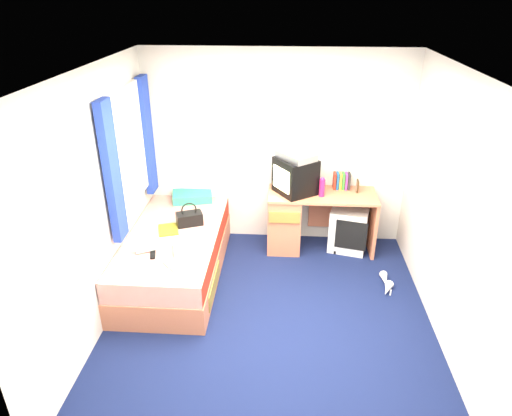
# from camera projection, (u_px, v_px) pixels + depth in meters

# --- Properties ---
(ground) EXTENTS (3.40, 3.40, 0.00)m
(ground) POSITION_uv_depth(u_px,v_px,m) (269.00, 318.00, 4.58)
(ground) COLOR #0C1438
(ground) RESTS_ON ground
(room_shell) EXTENTS (3.40, 3.40, 3.40)m
(room_shell) POSITION_uv_depth(u_px,v_px,m) (271.00, 185.00, 3.94)
(room_shell) COLOR white
(room_shell) RESTS_ON ground
(bed) EXTENTS (1.01, 2.00, 0.54)m
(bed) POSITION_uv_depth(u_px,v_px,m) (175.00, 254.00, 5.15)
(bed) COLOR #CB7654
(bed) RESTS_ON ground
(pillow) EXTENTS (0.54, 0.41, 0.11)m
(pillow) POSITION_uv_depth(u_px,v_px,m) (192.00, 196.00, 5.79)
(pillow) COLOR teal
(pillow) RESTS_ON bed
(desk) EXTENTS (1.30, 0.55, 0.75)m
(desk) POSITION_uv_depth(u_px,v_px,m) (298.00, 218.00, 5.67)
(desk) COLOR #CB7654
(desk) RESTS_ON ground
(storage_cube) EXTENTS (0.53, 0.53, 0.55)m
(storage_cube) POSITION_uv_depth(u_px,v_px,m) (349.00, 228.00, 5.70)
(storage_cube) COLOR white
(storage_cube) RESTS_ON ground
(crt_tv) EXTENTS (0.57, 0.58, 0.43)m
(crt_tv) POSITION_uv_depth(u_px,v_px,m) (295.00, 176.00, 5.43)
(crt_tv) COLOR black
(crt_tv) RESTS_ON desk
(vcr) EXTENTS (0.51, 0.52, 0.08)m
(vcr) POSITION_uv_depth(u_px,v_px,m) (296.00, 156.00, 5.32)
(vcr) COLOR #B6B6B8
(vcr) RESTS_ON crt_tv
(book_row) EXTENTS (0.20, 0.13, 0.20)m
(book_row) POSITION_uv_depth(u_px,v_px,m) (342.00, 181.00, 5.59)
(book_row) COLOR maroon
(book_row) RESTS_ON desk
(picture_frame) EXTENTS (0.03, 0.12, 0.14)m
(picture_frame) POSITION_uv_depth(u_px,v_px,m) (357.00, 186.00, 5.52)
(picture_frame) COLOR #322310
(picture_frame) RESTS_ON desk
(pink_water_bottle) EXTENTS (0.08, 0.08, 0.21)m
(pink_water_bottle) POSITION_uv_depth(u_px,v_px,m) (322.00, 188.00, 5.38)
(pink_water_bottle) COLOR #C91C5A
(pink_water_bottle) RESTS_ON desk
(aerosol_can) EXTENTS (0.06, 0.06, 0.19)m
(aerosol_can) POSITION_uv_depth(u_px,v_px,m) (308.00, 183.00, 5.54)
(aerosol_can) COLOR white
(aerosol_can) RESTS_ON desk
(handbag) EXTENTS (0.33, 0.26, 0.27)m
(handbag) POSITION_uv_depth(u_px,v_px,m) (189.00, 218.00, 5.19)
(handbag) COLOR black
(handbag) RESTS_ON bed
(towel) EXTENTS (0.34, 0.30, 0.10)m
(towel) POSITION_uv_depth(u_px,v_px,m) (189.00, 246.00, 4.69)
(towel) COLOR silver
(towel) RESTS_ON bed
(magazine) EXTENTS (0.28, 0.33, 0.01)m
(magazine) POSITION_uv_depth(u_px,v_px,m) (168.00, 230.00, 5.10)
(magazine) COLOR yellow
(magazine) RESTS_ON bed
(water_bottle) EXTENTS (0.21, 0.15, 0.07)m
(water_bottle) POSITION_uv_depth(u_px,v_px,m) (146.00, 249.00, 4.67)
(water_bottle) COLOR silver
(water_bottle) RESTS_ON bed
(colour_swatch_fan) EXTENTS (0.20, 0.20, 0.01)m
(colour_swatch_fan) POSITION_uv_depth(u_px,v_px,m) (171.00, 267.00, 4.43)
(colour_swatch_fan) COLOR gold
(colour_swatch_fan) RESTS_ON bed
(remote_control) EXTENTS (0.09, 0.17, 0.02)m
(remote_control) POSITION_uv_depth(u_px,v_px,m) (153.00, 254.00, 4.62)
(remote_control) COLOR black
(remote_control) RESTS_ON bed
(window_assembly) EXTENTS (0.11, 1.42, 1.40)m
(window_assembly) POSITION_uv_depth(u_px,v_px,m) (130.00, 151.00, 4.86)
(window_assembly) COLOR silver
(window_assembly) RESTS_ON room_shell
(white_heels) EXTENTS (0.17, 0.41, 0.09)m
(white_heels) POSITION_uv_depth(u_px,v_px,m) (386.00, 284.00, 5.03)
(white_heels) COLOR white
(white_heels) RESTS_ON ground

